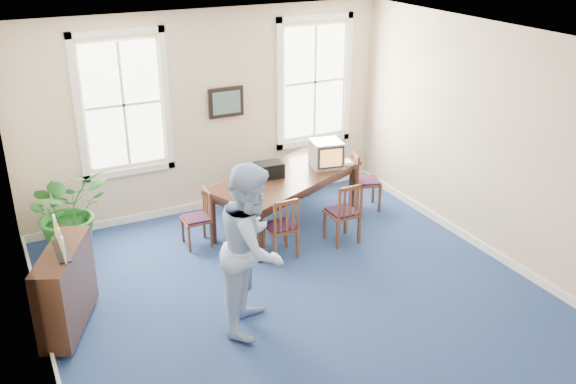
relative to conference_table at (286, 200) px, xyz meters
name	(u,v)px	position (x,y,z in m)	size (l,w,h in m)	color
floor	(302,302)	(-0.78, -2.05, -0.42)	(6.50, 6.50, 0.00)	navy
ceiling	(305,45)	(-0.78, -2.05, 2.78)	(6.50, 6.50, 0.00)	white
wall_back	(207,113)	(-0.78, 1.20, 1.18)	(6.50, 6.50, 0.00)	beige
wall_front	(507,336)	(-0.78, -5.30, 1.18)	(6.50, 6.50, 0.00)	beige
wall_left	(28,237)	(-3.78, -2.05, 1.18)	(6.50, 6.50, 0.00)	beige
wall_right	(500,146)	(2.22, -2.05, 1.18)	(6.50, 6.50, 0.00)	beige
baseboard_back	(213,203)	(-0.78, 1.17, -0.36)	(6.00, 0.04, 0.12)	white
baseboard_left	(54,366)	(-3.75, -2.05, -0.36)	(0.04, 6.50, 0.12)	white
baseboard_right	(485,247)	(2.19, -2.05, -0.36)	(0.04, 6.50, 0.12)	white
window_left	(123,105)	(-2.08, 1.18, 1.48)	(1.40, 0.12, 2.20)	white
window_right	(314,82)	(1.12, 1.18, 1.48)	(1.40, 0.12, 2.20)	white
wall_picture	(226,102)	(-0.48, 1.15, 1.33)	(0.58, 0.06, 0.48)	black
conference_table	(286,200)	(0.00, 0.00, 0.00)	(2.46, 1.12, 0.84)	#3C2216
crt_tv	(326,154)	(0.73, 0.06, 0.63)	(0.46, 0.50, 0.42)	#B7B7BC
game_console	(346,163)	(1.06, 0.00, 0.44)	(0.15, 0.19, 0.05)	white
equipment_bag	(268,170)	(-0.28, 0.06, 0.53)	(0.45, 0.29, 0.22)	black
chair_near_left	(280,226)	(-0.50, -0.84, 0.04)	(0.42, 0.42, 0.93)	brown
chair_near_right	(342,212)	(0.50, -0.84, 0.06)	(0.43, 0.43, 0.95)	brown
chair_end_left	(196,218)	(-1.46, 0.00, 0.00)	(0.38, 0.38, 0.85)	brown
chair_end_right	(366,181)	(1.46, 0.00, 0.06)	(0.43, 0.43, 0.96)	brown
man	(253,247)	(-1.49, -2.18, 0.59)	(0.98, 0.76, 2.01)	#9EC2F3
credenza	(67,293)	(-3.47, -1.34, 0.06)	(0.35, 1.23, 0.97)	#3C2216
brochure_rack	(60,243)	(-3.45, -1.34, 0.71)	(0.13, 0.73, 0.32)	#99999E
potted_plant	(69,210)	(-3.11, 0.61, 0.22)	(1.15, 1.00, 1.28)	#1B5A1E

